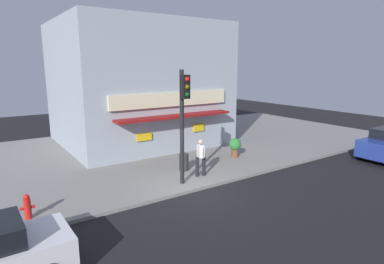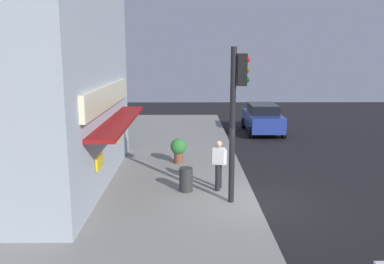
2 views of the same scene
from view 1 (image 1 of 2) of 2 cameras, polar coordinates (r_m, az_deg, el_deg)
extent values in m
plane|color=black|center=(13.50, 0.81, -10.49)|extent=(53.79, 53.79, 0.00)
cube|color=gray|center=(19.29, -11.18, -3.65)|extent=(35.86, 13.92, 0.14)
cube|color=#9EA8B2|center=(21.65, -9.63, 8.41)|extent=(9.57, 8.72, 7.56)
cube|color=beige|center=(17.77, -3.50, 5.80)|extent=(7.27, 0.16, 0.77)
cube|color=maroon|center=(17.59, -2.88, 2.82)|extent=(6.89, 0.90, 0.12)
cube|color=yellow|center=(17.27, -8.46, -0.89)|extent=(0.87, 0.08, 0.39)
cube|color=yellow|center=(19.02, 1.17, 0.78)|extent=(0.72, 0.08, 0.44)
cylinder|color=black|center=(13.36, -1.79, 0.65)|extent=(0.18, 0.18, 4.80)
cube|color=black|center=(12.93, -1.24, 8.00)|extent=(0.32, 0.28, 0.95)
sphere|color=red|center=(12.79, -0.87, 9.31)|extent=(0.18, 0.18, 0.18)
sphere|color=brown|center=(12.80, -0.87, 7.97)|extent=(0.18, 0.18, 0.18)
sphere|color=#0F4C19|center=(12.83, -0.86, 6.63)|extent=(0.18, 0.18, 0.18)
cylinder|color=red|center=(12.13, -27.07, -11.98)|extent=(0.23, 0.23, 0.69)
sphere|color=red|center=(11.98, -27.26, -10.18)|extent=(0.19, 0.19, 0.19)
cylinder|color=red|center=(12.11, -27.92, -11.94)|extent=(0.12, 0.10, 0.10)
cylinder|color=red|center=(12.14, -26.27, -11.72)|extent=(0.12, 0.10, 0.10)
cylinder|color=#2D2D2D|center=(15.53, -1.46, -5.35)|extent=(0.45, 0.45, 0.82)
cylinder|color=black|center=(14.69, 0.92, -6.18)|extent=(0.20, 0.20, 0.90)
cylinder|color=black|center=(14.79, 2.11, -6.06)|extent=(0.20, 0.20, 0.90)
cube|color=silver|center=(14.53, 1.53, -3.38)|extent=(0.34, 0.46, 0.56)
sphere|color=tan|center=(14.43, 1.54, -1.77)|extent=(0.22, 0.22, 0.22)
cylinder|color=silver|center=(14.34, 1.83, -3.70)|extent=(0.12, 0.12, 0.50)
cylinder|color=silver|center=(14.75, 1.24, -3.27)|extent=(0.12, 0.12, 0.50)
cylinder|color=brown|center=(17.93, 7.58, -3.74)|extent=(0.38, 0.38, 0.44)
sphere|color=#2D7A33|center=(17.81, 7.62, -2.18)|extent=(0.67, 0.67, 0.67)
cylinder|color=black|center=(20.01, 27.60, -3.48)|extent=(0.64, 0.22, 0.64)
cylinder|color=black|center=(10.26, -25.86, -17.30)|extent=(0.64, 0.23, 0.64)
camera|label=2|loc=(13.39, -56.73, 5.05)|focal=37.83mm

